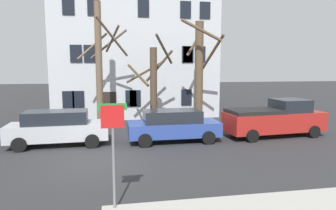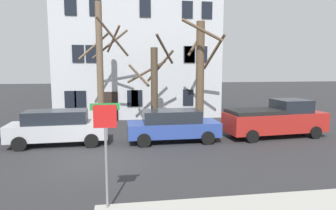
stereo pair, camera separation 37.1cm
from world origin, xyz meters
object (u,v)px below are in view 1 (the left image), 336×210
object	(u,v)px
tree_bare_far	(200,71)
tree_bare_mid	(153,84)
car_silver_wagon	(58,128)
car_blue_wagon	(173,125)
pickup_truck_red	(275,119)
bicycle_leaning	(42,125)
building_main	(134,46)
tree_bare_near	(100,63)
street_sign_pole	(113,137)

from	to	relation	value
tree_bare_far	tree_bare_mid	bearing A→B (deg)	-174.62
car_silver_wagon	car_blue_wagon	xyz separation A→B (m)	(5.78, -0.22, -0.04)
pickup_truck_red	car_silver_wagon	bearing A→B (deg)	179.98
tree_bare_far	bicycle_leaning	size ratio (longest dim) A/B	3.95
car_silver_wagon	pickup_truck_red	world-z (taller)	pickup_truck_red
tree_bare_far	building_main	bearing A→B (deg)	118.73
tree_bare_near	tree_bare_far	world-z (taller)	tree_bare_near
building_main	car_silver_wagon	world-z (taller)	building_main
tree_bare_mid	street_sign_pole	distance (m)	11.09
tree_bare_near	tree_bare_mid	size ratio (longest dim) A/B	1.33
street_sign_pole	building_main	bearing A→B (deg)	84.36
tree_bare_near	bicycle_leaning	xyz separation A→B (m)	(-3.58, 0.32, -3.73)
tree_bare_far	pickup_truck_red	distance (m)	5.60
tree_bare_far	car_silver_wagon	size ratio (longest dim) A/B	1.40
tree_bare_mid	car_blue_wagon	size ratio (longest dim) A/B	1.22
car_blue_wagon	pickup_truck_red	bearing A→B (deg)	2.14
tree_bare_near	tree_bare_far	distance (m)	6.31
building_main	pickup_truck_red	size ratio (longest dim) A/B	2.25
building_main	bicycle_leaning	distance (m)	10.49
tree_bare_near	bicycle_leaning	world-z (taller)	tree_bare_near
pickup_truck_red	street_sign_pole	size ratio (longest dim) A/B	1.94
tree_bare_mid	tree_bare_far	bearing A→B (deg)	5.38
tree_bare_near	car_blue_wagon	xyz separation A→B (m)	(3.81, -3.67, -3.23)
building_main	tree_bare_mid	size ratio (longest dim) A/B	2.23
tree_bare_far	pickup_truck_red	size ratio (longest dim) A/B	1.18
tree_bare_far	bicycle_leaning	world-z (taller)	tree_bare_far
car_blue_wagon	pickup_truck_red	world-z (taller)	pickup_truck_red
tree_bare_mid	pickup_truck_red	xyz separation A→B (m)	(6.46, -3.32, -1.81)
bicycle_leaning	pickup_truck_red	bearing A→B (deg)	-15.86
building_main	car_silver_wagon	distance (m)	12.32
street_sign_pole	tree_bare_far	bearing A→B (deg)	63.55
tree_bare_near	tree_bare_far	bearing A→B (deg)	1.43
building_main	car_silver_wagon	xyz separation A→B (m)	(-4.51, -10.43, -4.75)
car_silver_wagon	bicycle_leaning	xyz separation A→B (m)	(-1.61, 3.76, -0.54)
tree_bare_far	bicycle_leaning	xyz separation A→B (m)	(-9.87, 0.16, -3.26)
tree_bare_near	car_blue_wagon	distance (m)	6.19
tree_bare_mid	car_blue_wagon	bearing A→B (deg)	-80.38
pickup_truck_red	tree_bare_far	bearing A→B (deg)	133.14
tree_bare_far	car_blue_wagon	world-z (taller)	tree_bare_far
tree_bare_far	tree_bare_near	bearing A→B (deg)	-178.57
building_main	car_blue_wagon	size ratio (longest dim) A/B	2.73
tree_bare_far	pickup_truck_red	bearing A→B (deg)	-46.86
building_main	tree_bare_near	size ratio (longest dim) A/B	1.67
building_main	tree_bare_far	size ratio (longest dim) A/B	1.91
tree_bare_near	car_blue_wagon	world-z (taller)	tree_bare_near
tree_bare_near	pickup_truck_red	bearing A→B (deg)	-19.63
tree_bare_mid	car_blue_wagon	distance (m)	4.08
car_blue_wagon	bicycle_leaning	bearing A→B (deg)	151.67
tree_bare_far	pickup_truck_red	xyz separation A→B (m)	(3.38, -3.61, -2.63)
building_main	tree_bare_mid	distance (m)	7.70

